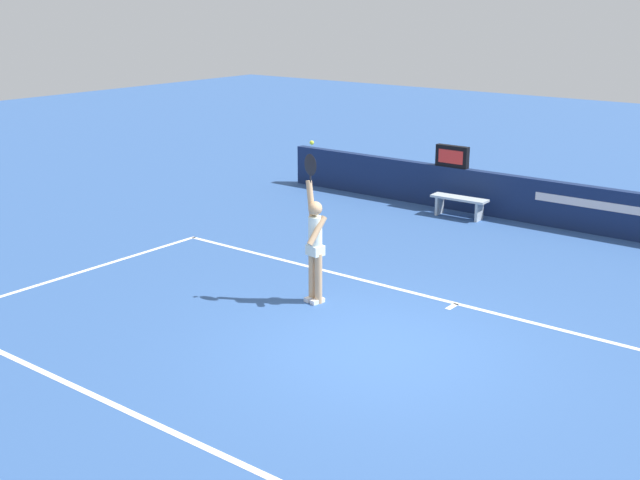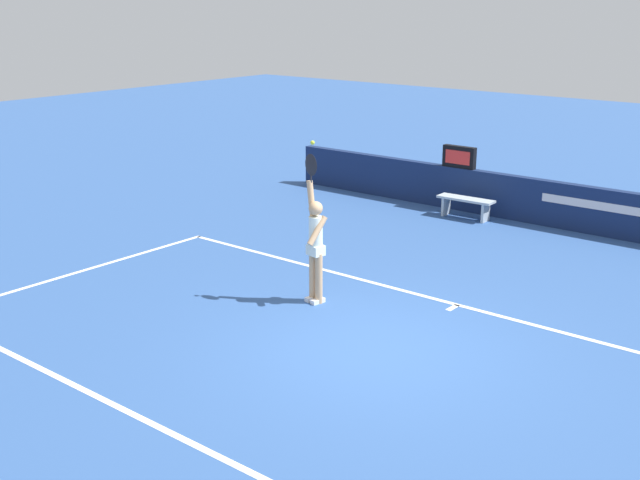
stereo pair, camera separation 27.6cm
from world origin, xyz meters
name	(u,v)px [view 2 (the right image)]	position (x,y,z in m)	size (l,w,h in m)	color
ground_plane	(378,349)	(0.00, 0.00, 0.00)	(60.00, 60.00, 0.00)	#2F5491
court_lines	(355,362)	(0.00, -0.54, 0.00)	(12.15, 5.56, 0.00)	white
back_wall	(589,210)	(0.00, 7.49, 0.49)	(15.08, 0.22, 0.97)	#14234C
speed_display	(459,157)	(-3.07, 7.48, 1.22)	(0.79, 0.16, 0.49)	black
tennis_player	(315,243)	(-1.84, 0.87, 0.99)	(0.44, 0.40, 2.39)	tan
tennis_ball	(313,143)	(-1.97, 0.95, 2.54)	(0.07, 0.07, 0.07)	#D2E335
courtside_bench_far	(466,203)	(-2.52, 6.89, 0.34)	(1.29, 0.41, 0.46)	#ABB8BF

